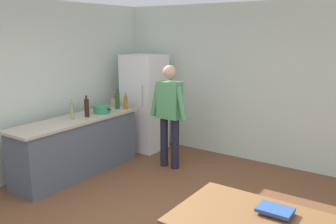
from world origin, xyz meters
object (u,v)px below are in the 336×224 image
cooking_pot (102,109)px  bottle_oil_amber (126,102)px  refrigerator (145,103)px  book_stack (275,211)px  utensil_jar (114,102)px  bottle_wine_dark (87,108)px  person (169,110)px  bottle_wine_green (117,101)px  bottle_vinegar_tall (72,111)px

cooking_pot → bottle_oil_amber: bottle_oil_amber is taller
refrigerator → bottle_oil_amber: (0.08, -0.63, 0.12)m
book_stack → utensil_jar: bearing=151.8°
utensil_jar → bottle_wine_dark: bearing=-77.1°
person → book_stack: person is taller
bottle_wine_dark → book_stack: bearing=-18.0°
person → cooking_pot: 1.13m
utensil_jar → bottle_wine_green: bearing=-28.9°
bottle_wine_green → book_stack: bearing=-28.2°
utensil_jar → bottle_oil_amber: bearing=-6.5°
person → bottle_vinegar_tall: bearing=-133.4°
utensil_jar → bottle_oil_amber: (0.31, -0.04, 0.04)m
person → bottle_wine_dark: size_ratio=5.00×
bottle_wine_green → bottle_vinegar_tall: bearing=-93.3°
person → bottle_wine_dark: person is taller
refrigerator → bottle_wine_dark: size_ratio=5.29×
person → bottle_oil_amber: person is taller
person → cooking_pot: size_ratio=4.25×
cooking_pot → bottle_wine_green: bearing=91.1°
refrigerator → book_stack: 4.18m
bottle_wine_green → book_stack: bottle_wine_green is taller
refrigerator → book_stack: refrigerator is taller
person → bottle_wine_green: 1.01m
refrigerator → utensil_jar: size_ratio=5.62×
bottle_wine_dark → book_stack: size_ratio=1.22×
bottle_oil_amber → bottle_vinegar_tall: (-0.19, -1.03, 0.02)m
bottle_wine_dark → bottle_vinegar_tall: (-0.06, -0.25, -0.01)m
cooking_pot → bottle_vinegar_tall: size_ratio=1.25×
bottle_oil_amber → book_stack: bearing=-30.0°
cooking_pot → bottle_wine_dark: bearing=-90.2°
refrigerator → cooking_pot: size_ratio=4.50×
bottle_wine_dark → book_stack: 3.57m
refrigerator → bottle_vinegar_tall: refrigerator is taller
bottle_oil_amber → bottle_vinegar_tall: size_ratio=0.88×
bottle_oil_amber → book_stack: size_ratio=1.00×
cooking_pot → bottle_vinegar_tall: bottle_vinegar_tall is taller
bottle_oil_amber → bottle_wine_green: bearing=-153.7°
bottle_vinegar_tall → book_stack: bottle_vinegar_tall is taller
utensil_jar → cooking_pot: bearing=-69.0°
bottle_wine_dark → cooking_pot: bearing=89.8°
bottle_oil_amber → refrigerator: bearing=97.6°
bottle_wine_dark → bottle_oil_amber: bottle_wine_dark is taller
person → utensil_jar: 1.18m
refrigerator → bottle_wine_green: refrigerator is taller
utensil_jar → bottle_wine_dark: size_ratio=0.94×
cooking_pot → bottle_wine_green: 0.40m
cooking_pot → book_stack: 3.67m
refrigerator → bottle_vinegar_tall: size_ratio=5.62×
bottle_wine_dark → bottle_vinegar_tall: bottle_wine_dark is taller
bottle_oil_amber → bottle_wine_green: size_ratio=0.82×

